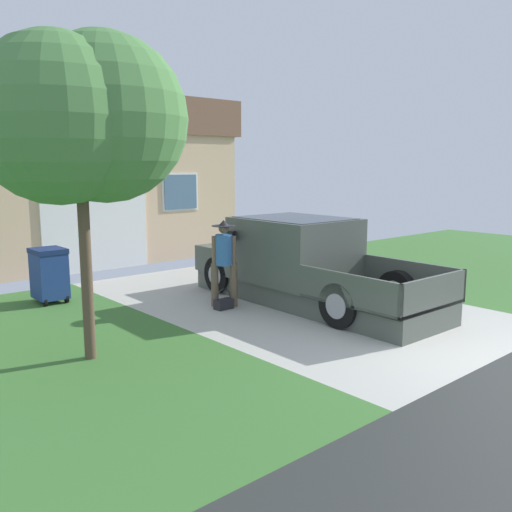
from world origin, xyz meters
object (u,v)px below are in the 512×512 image
Objects in this scene: wheeled_trash_bin at (49,273)px; front_yard_tree at (81,119)px; house_with_garage at (54,178)px; handbag at (224,303)px; pickup_truck at (297,263)px; person_with_hat at (224,257)px.

front_yard_tree is at bearing -101.83° from wheeled_trash_bin.
front_yard_tree is at bearing -108.55° from house_with_garage.
pickup_truck is at bearing -14.96° from handbag.
handbag is (-1.60, 0.43, -0.66)m from pickup_truck.
front_yard_tree is (-3.26, -1.08, 2.39)m from person_with_hat.
wheeled_trash_bin is (0.77, 3.69, -2.78)m from front_yard_tree.
front_yard_tree reaches higher than person_with_hat.
person_with_hat reaches higher than handbag.
person_with_hat is 0.17× the size of house_with_garage.
handbag is (-0.15, -0.17, -0.88)m from person_with_hat.
pickup_truck reaches higher than wheeled_trash_bin.
person_with_hat is (-1.45, 0.60, 0.22)m from pickup_truck.
person_with_hat is 4.26× the size of handbag.
house_with_garage is at bearing 130.57° from person_with_hat.
wheeled_trash_bin is at bearing 141.79° from pickup_truck.
person_with_hat is at bearing -87.92° from house_with_garage.
house_with_garage is 2.16× the size of front_yard_tree.
front_yard_tree reaches higher than wheeled_trash_bin.
person_with_hat is at bearing 158.61° from pickup_truck.
handbag is 0.09× the size of front_yard_tree.
house_with_garage is (-0.28, 7.80, 1.42)m from person_with_hat.
pickup_truck reaches higher than handbag.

